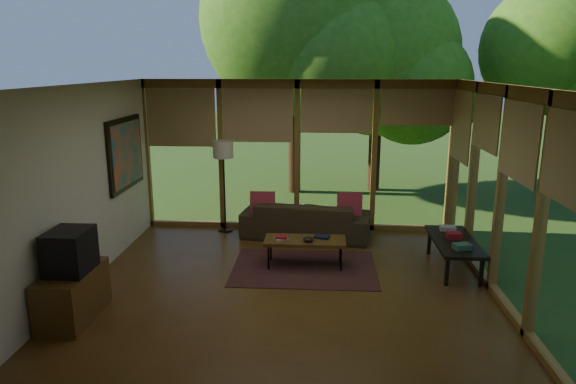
# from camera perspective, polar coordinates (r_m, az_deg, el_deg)

# --- Properties ---
(floor) EXTENTS (5.50, 5.50, 0.00)m
(floor) POSITION_cam_1_polar(r_m,az_deg,el_deg) (7.22, -0.01, -10.08)
(floor) COLOR brown
(floor) RESTS_ON ground
(ceiling) EXTENTS (5.50, 5.50, 0.00)m
(ceiling) POSITION_cam_1_polar(r_m,az_deg,el_deg) (6.60, -0.02, 11.87)
(ceiling) COLOR silver
(ceiling) RESTS_ON ground
(wall_left) EXTENTS (0.04, 5.00, 2.70)m
(wall_left) POSITION_cam_1_polar(r_m,az_deg,el_deg) (7.48, -21.54, 0.69)
(wall_left) COLOR beige
(wall_left) RESTS_ON ground
(wall_front) EXTENTS (5.50, 0.04, 2.70)m
(wall_front) POSITION_cam_1_polar(r_m,az_deg,el_deg) (4.40, -2.16, -7.25)
(wall_front) COLOR beige
(wall_front) RESTS_ON ground
(window_wall_back) EXTENTS (5.50, 0.12, 2.70)m
(window_wall_back) POSITION_cam_1_polar(r_m,az_deg,el_deg) (9.23, 1.00, 4.03)
(window_wall_back) COLOR olive
(window_wall_back) RESTS_ON ground
(window_wall_right) EXTENTS (0.12, 5.00, 2.70)m
(window_wall_right) POSITION_cam_1_polar(r_m,az_deg,el_deg) (7.15, 22.54, 0.03)
(window_wall_right) COLOR olive
(window_wall_right) RESTS_ON ground
(tree_nw) EXTENTS (4.22, 4.22, 6.02)m
(tree_nw) POSITION_cam_1_polar(r_m,az_deg,el_deg) (12.01, 0.79, 18.53)
(tree_nw) COLOR #321F12
(tree_nw) RESTS_ON ground
(tree_ne) EXTENTS (3.69, 3.69, 5.00)m
(tree_ne) POSITION_cam_1_polar(r_m,az_deg,el_deg) (12.36, 9.98, 14.74)
(tree_ne) COLOR #321F12
(tree_ne) RESTS_ON ground
(tree_far) EXTENTS (2.98, 2.98, 4.76)m
(tree_far) POSITION_cam_1_polar(r_m,az_deg,el_deg) (13.07, 27.06, 13.89)
(tree_far) COLOR #321F12
(tree_far) RESTS_ON ground
(rug) EXTENTS (2.11, 1.50, 0.01)m
(rug) POSITION_cam_1_polar(r_m,az_deg,el_deg) (7.70, 1.81, -8.44)
(rug) COLOR maroon
(rug) RESTS_ON floor
(sofa) EXTENTS (2.29, 1.15, 0.64)m
(sofa) POSITION_cam_1_polar(r_m,az_deg,el_deg) (8.97, 1.99, -3.02)
(sofa) COLOR #382E1C
(sofa) RESTS_ON floor
(pillow_left) EXTENTS (0.42, 0.23, 0.44)m
(pillow_left) POSITION_cam_1_polar(r_m,az_deg,el_deg) (8.90, -2.84, -1.35)
(pillow_left) COLOR maroon
(pillow_left) RESTS_ON sofa
(pillow_right) EXTENTS (0.43, 0.23, 0.45)m
(pillow_right) POSITION_cam_1_polar(r_m,az_deg,el_deg) (8.86, 6.85, -1.50)
(pillow_right) COLOR maroon
(pillow_right) RESTS_ON sofa
(ct_book_lower) EXTENTS (0.23, 0.20, 0.03)m
(ct_book_lower) POSITION_cam_1_polar(r_m,az_deg,el_deg) (7.61, -0.75, -5.23)
(ct_book_lower) COLOR #B1A9A0
(ct_book_lower) RESTS_ON coffee_table
(ct_book_upper) EXTENTS (0.18, 0.14, 0.03)m
(ct_book_upper) POSITION_cam_1_polar(r_m,az_deg,el_deg) (7.60, -0.75, -5.01)
(ct_book_upper) COLOR maroon
(ct_book_upper) RESTS_ON coffee_table
(ct_book_side) EXTENTS (0.25, 0.22, 0.03)m
(ct_book_side) POSITION_cam_1_polar(r_m,az_deg,el_deg) (7.71, 3.79, -4.98)
(ct_book_side) COLOR black
(ct_book_side) RESTS_ON coffee_table
(ct_bowl) EXTENTS (0.16, 0.16, 0.07)m
(ct_bowl) POSITION_cam_1_polar(r_m,az_deg,el_deg) (7.54, 2.27, -5.26)
(ct_bowl) COLOR black
(ct_bowl) RESTS_ON coffee_table
(media_cabinet) EXTENTS (0.50, 1.00, 0.60)m
(media_cabinet) POSITION_cam_1_polar(r_m,az_deg,el_deg) (6.68, -22.79, -10.49)
(media_cabinet) COLOR brown
(media_cabinet) RESTS_ON floor
(television) EXTENTS (0.45, 0.55, 0.50)m
(television) POSITION_cam_1_polar(r_m,az_deg,el_deg) (6.47, -23.09, -6.06)
(television) COLOR black
(television) RESTS_ON media_cabinet
(console_book_a) EXTENTS (0.27, 0.22, 0.08)m
(console_book_a) POSITION_cam_1_polar(r_m,az_deg,el_deg) (7.53, 18.77, -5.76)
(console_book_a) COLOR #355D4A
(console_book_a) RESTS_ON side_console
(console_book_b) EXTENTS (0.21, 0.16, 0.09)m
(console_book_b) POSITION_cam_1_polar(r_m,az_deg,el_deg) (7.94, 17.96, -4.64)
(console_book_b) COLOR maroon
(console_book_b) RESTS_ON side_console
(console_book_c) EXTENTS (0.25, 0.19, 0.06)m
(console_book_c) POSITION_cam_1_polar(r_m,az_deg,el_deg) (8.31, 17.30, -3.86)
(console_book_c) COLOR #B1A9A0
(console_book_c) RESTS_ON side_console
(floor_lamp) EXTENTS (0.36, 0.36, 1.65)m
(floor_lamp) POSITION_cam_1_polar(r_m,az_deg,el_deg) (9.11, -7.21, 4.15)
(floor_lamp) COLOR black
(floor_lamp) RESTS_ON floor
(coffee_table) EXTENTS (1.20, 0.50, 0.43)m
(coffee_table) POSITION_cam_1_polar(r_m,az_deg,el_deg) (7.66, 1.91, -5.50)
(coffee_table) COLOR brown
(coffee_table) RESTS_ON floor
(side_console) EXTENTS (0.60, 1.40, 0.46)m
(side_console) POSITION_cam_1_polar(r_m,az_deg,el_deg) (7.92, 18.00, -5.38)
(side_console) COLOR black
(side_console) RESTS_ON floor
(wall_painting) EXTENTS (0.06, 1.35, 1.15)m
(wall_painting) POSITION_cam_1_polar(r_m,az_deg,el_deg) (8.69, -17.58, 4.10)
(wall_painting) COLOR black
(wall_painting) RESTS_ON wall_left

